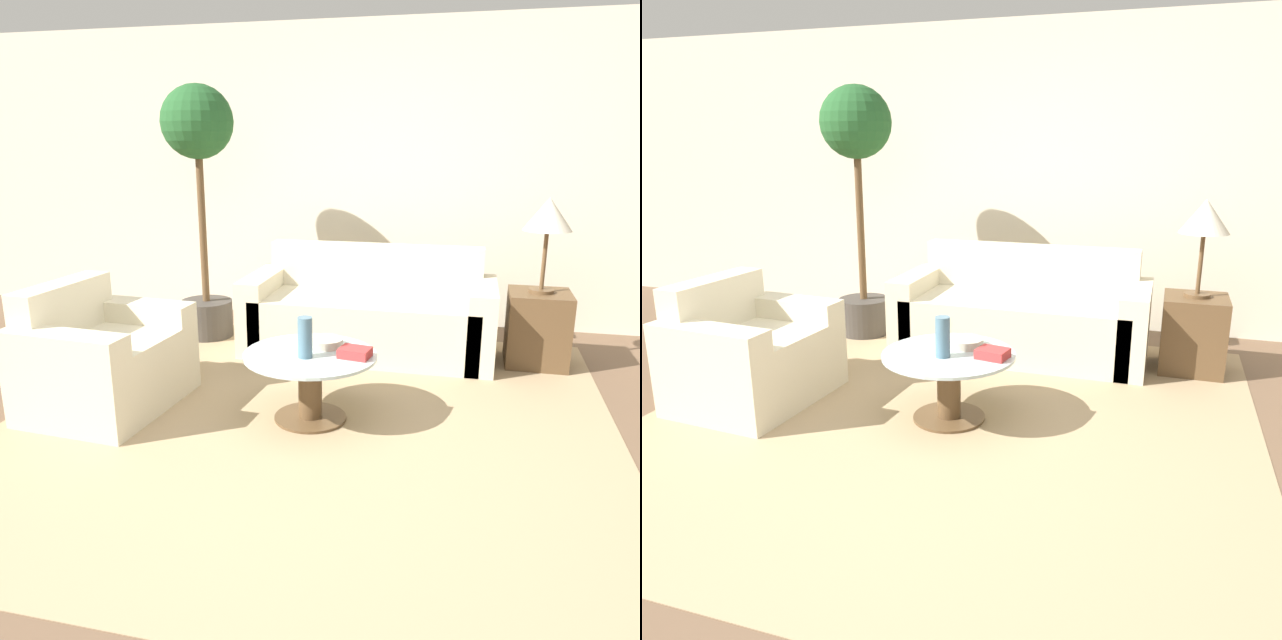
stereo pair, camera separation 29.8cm
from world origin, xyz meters
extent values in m
plane|color=brown|center=(0.00, 0.00, 0.00)|extent=(14.00, 14.00, 0.00)
cube|color=beige|center=(0.00, 3.06, 1.30)|extent=(10.00, 0.06, 2.60)
cube|color=tan|center=(0.03, 0.77, 0.00)|extent=(3.54, 3.60, 0.01)
cube|color=beige|center=(0.16, 2.07, 0.23)|extent=(1.71, 0.82, 0.46)
cube|color=beige|center=(0.16, 2.39, 0.40)|extent=(1.71, 0.18, 0.81)
cube|color=beige|center=(-0.69, 2.07, 0.30)|extent=(0.20, 0.82, 0.59)
cube|color=beige|center=(1.01, 2.07, 0.30)|extent=(0.20, 0.82, 0.59)
cube|color=beige|center=(-1.24, 0.67, 0.23)|extent=(0.81, 0.80, 0.46)
cube|color=beige|center=(-1.53, 0.69, 0.39)|extent=(0.23, 0.75, 0.78)
cube|color=beige|center=(-1.27, 0.30, 0.30)|extent=(0.77, 0.25, 0.59)
cube|color=beige|center=(-1.22, 1.04, 0.30)|extent=(0.77, 0.25, 0.59)
cylinder|color=brown|center=(0.03, 0.77, 0.01)|extent=(0.43, 0.43, 0.02)
cylinder|color=brown|center=(0.03, 0.77, 0.20)|extent=(0.14, 0.14, 0.40)
cylinder|color=#B2C6C6|center=(0.03, 0.77, 0.41)|extent=(0.79, 0.79, 0.02)
cube|color=brown|center=(1.42, 2.10, 0.27)|extent=(0.44, 0.44, 0.55)
cylinder|color=brown|center=(1.42, 2.10, 0.56)|extent=(0.18, 0.18, 0.02)
cylinder|color=brown|center=(1.42, 2.10, 0.79)|extent=(0.03, 0.03, 0.42)
cone|color=beige|center=(1.42, 2.10, 1.11)|extent=(0.34, 0.34, 0.23)
cylinder|color=#3D3833|center=(-1.24, 2.18, 0.15)|extent=(0.43, 0.43, 0.31)
cylinder|color=brown|center=(-1.24, 2.18, 0.95)|extent=(0.06, 0.06, 1.29)
sphere|color=#235628|center=(-1.24, 2.18, 1.75)|extent=(0.57, 0.57, 0.57)
cylinder|color=slate|center=(0.02, 0.70, 0.54)|extent=(0.09, 0.09, 0.24)
cylinder|color=beige|center=(0.08, 0.92, 0.44)|extent=(0.21, 0.21, 0.05)
cube|color=#BC3333|center=(0.29, 0.77, 0.44)|extent=(0.19, 0.17, 0.06)
camera|label=1|loc=(0.89, -2.56, 1.61)|focal=35.00mm
camera|label=2|loc=(1.17, -2.48, 1.61)|focal=35.00mm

